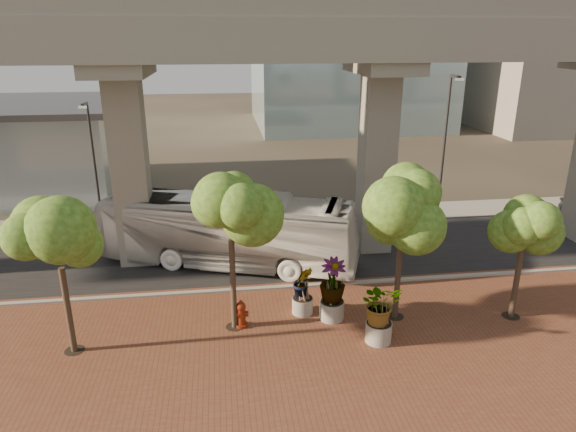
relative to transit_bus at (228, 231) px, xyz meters
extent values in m
plane|color=#363027|center=(1.56, -1.02, -1.75)|extent=(160.00, 160.00, 0.00)
cube|color=brown|center=(1.56, -9.02, -1.72)|extent=(70.00, 13.00, 0.06)
cube|color=black|center=(1.56, 0.98, -1.73)|extent=(90.00, 8.00, 0.04)
cube|color=#9B9890|center=(1.56, -3.02, -1.67)|extent=(70.00, 0.25, 0.16)
cube|color=#9B9890|center=(1.56, 6.48, -1.72)|extent=(90.00, 3.00, 0.06)
cube|color=gray|center=(1.56, -0.62, 8.75)|extent=(72.00, 2.40, 1.80)
cube|color=gray|center=(1.56, 2.58, 8.75)|extent=(72.00, 2.40, 1.80)
cube|color=gray|center=(1.56, -1.72, 10.15)|extent=(72.00, 0.12, 1.00)
cube|color=gray|center=(1.56, 3.68, 10.15)|extent=(72.00, 0.12, 1.00)
cube|color=gray|center=(39.56, 34.98, 10.25)|extent=(18.00, 16.00, 24.00)
imported|color=silver|center=(0.00, 0.00, 0.00)|extent=(12.84, 7.00, 3.51)
cylinder|color=maroon|center=(0.32, -5.94, -1.64)|extent=(0.50, 0.50, 0.11)
cylinder|color=maroon|center=(0.32, -5.94, -1.24)|extent=(0.33, 0.33, 0.80)
sphere|color=maroon|center=(0.32, -5.94, -0.84)|extent=(0.39, 0.39, 0.39)
cylinder|color=maroon|center=(0.32, -5.94, -0.66)|extent=(0.11, 0.11, 0.14)
cylinder|color=maroon|center=(0.32, -5.94, -1.17)|extent=(0.55, 0.22, 0.22)
cylinder|color=gray|center=(5.26, -7.63, -1.32)|extent=(0.96, 0.96, 0.75)
imported|color=#2F5416|center=(5.26, -7.63, -0.14)|extent=(2.14, 2.14, 1.61)
cylinder|color=#AFAA9E|center=(3.90, -5.84, -1.31)|extent=(0.97, 0.97, 0.76)
imported|color=#2F5416|center=(3.90, -5.84, -0.04)|extent=(2.38, 2.38, 1.79)
cylinder|color=#A39C93|center=(2.83, -5.24, -1.36)|extent=(0.85, 0.85, 0.66)
imported|color=#2F5416|center=(2.83, -5.24, -0.33)|extent=(1.88, 1.88, 1.41)
cylinder|color=#4F3A2D|center=(-5.68, -6.79, -0.07)|extent=(0.22, 0.22, 3.25)
cylinder|color=black|center=(-5.68, -6.79, -1.69)|extent=(0.70, 0.70, 0.01)
cylinder|color=#4F3A2D|center=(0.06, -5.96, 0.21)|extent=(0.22, 0.22, 3.80)
cylinder|color=black|center=(0.06, -5.96, -1.69)|extent=(0.70, 0.70, 0.01)
cylinder|color=#4F3A2D|center=(6.45, -6.04, 0.04)|extent=(0.22, 0.22, 3.46)
cylinder|color=black|center=(6.45, -6.04, -1.69)|extent=(0.70, 0.70, 0.01)
cylinder|color=#4F3A2D|center=(11.07, -6.64, -0.13)|extent=(0.22, 0.22, 3.14)
cylinder|color=black|center=(11.07, -6.64, -1.69)|extent=(0.70, 0.70, 0.01)
cylinder|color=#29282D|center=(-6.92, 4.65, 1.97)|extent=(0.13, 0.13, 7.36)
cube|color=#29282D|center=(-6.92, 4.19, 5.65)|extent=(0.14, 0.92, 0.14)
cube|color=silver|center=(-6.92, 3.73, 5.56)|extent=(0.37, 0.18, 0.11)
cylinder|color=#2A292E|center=(12.79, 4.78, 2.54)|extent=(0.15, 0.15, 8.51)
cube|color=#2A292E|center=(12.79, 4.25, 6.80)|extent=(0.16, 1.06, 0.16)
cube|color=silver|center=(12.79, 3.72, 6.69)|extent=(0.43, 0.21, 0.13)
camera|label=1|loc=(-0.19, -23.34, 8.97)|focal=32.00mm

